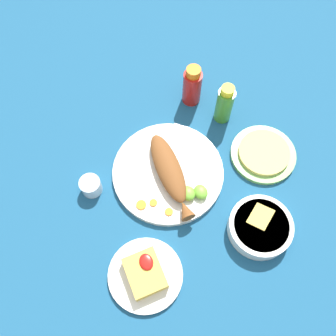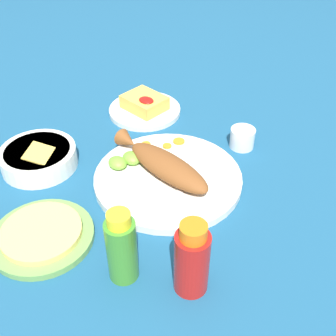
% 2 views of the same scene
% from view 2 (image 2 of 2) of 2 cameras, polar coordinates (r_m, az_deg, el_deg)
% --- Properties ---
extents(ground_plane, '(4.00, 4.00, 0.00)m').
position_cam_2_polar(ground_plane, '(0.93, -0.00, -1.83)').
color(ground_plane, navy).
extents(main_plate, '(0.32, 0.32, 0.02)m').
position_cam_2_polar(main_plate, '(0.92, -0.00, -1.40)').
color(main_plate, silver).
rests_on(main_plate, ground_plane).
extents(fried_fish, '(0.27, 0.08, 0.05)m').
position_cam_2_polar(fried_fish, '(0.91, -0.62, 0.54)').
color(fried_fish, brown).
rests_on(fried_fish, main_plate).
extents(fork_near, '(0.15, 0.13, 0.00)m').
position_cam_2_polar(fork_near, '(0.86, 1.87, -4.20)').
color(fork_near, silver).
rests_on(fork_near, main_plate).
extents(fork_far, '(0.17, 0.09, 0.00)m').
position_cam_2_polar(fork_far, '(0.86, -1.22, -4.38)').
color(fork_far, silver).
rests_on(fork_far, main_plate).
extents(carrot_slice_near, '(0.03, 0.03, 0.00)m').
position_cam_2_polar(carrot_slice_near, '(1.02, 1.48, 3.64)').
color(carrot_slice_near, orange).
rests_on(carrot_slice_near, main_plate).
extents(carrot_slice_mid, '(0.02, 0.02, 0.00)m').
position_cam_2_polar(carrot_slice_mid, '(1.00, -0.12, 3.01)').
color(carrot_slice_mid, orange).
rests_on(carrot_slice_mid, main_plate).
extents(carrot_slice_far, '(0.02, 0.02, 0.00)m').
position_cam_2_polar(carrot_slice_far, '(1.01, -2.99, 3.23)').
color(carrot_slice_far, orange).
rests_on(carrot_slice_far, main_plate).
extents(carrot_slice_extra, '(0.02, 0.02, 0.00)m').
position_cam_2_polar(carrot_slice_extra, '(0.96, -5.01, 1.08)').
color(carrot_slice_extra, orange).
rests_on(carrot_slice_extra, main_plate).
extents(lime_wedge_main, '(0.05, 0.04, 0.02)m').
position_cam_2_polar(lime_wedge_main, '(0.95, -4.93, 1.35)').
color(lime_wedge_main, '#6BB233').
rests_on(lime_wedge_main, main_plate).
extents(lime_wedge_side, '(0.04, 0.04, 0.02)m').
position_cam_2_polar(lime_wedge_side, '(0.94, -6.85, 0.69)').
color(lime_wedge_side, '#6BB233').
rests_on(lime_wedge_side, main_plate).
extents(hot_sauce_bottle_red, '(0.06, 0.06, 0.15)m').
position_cam_2_polar(hot_sauce_bottle_red, '(0.69, 3.25, -12.29)').
color(hot_sauce_bottle_red, '#B21914').
rests_on(hot_sauce_bottle_red, ground_plane).
extents(hot_sauce_bottle_green, '(0.05, 0.05, 0.15)m').
position_cam_2_polar(hot_sauce_bottle_green, '(0.71, -6.30, -10.69)').
color(hot_sauce_bottle_green, '#3D8428').
rests_on(hot_sauce_bottle_green, ground_plane).
extents(salt_cup, '(0.06, 0.06, 0.05)m').
position_cam_2_polar(salt_cup, '(1.04, 10.01, 3.88)').
color(salt_cup, silver).
rests_on(salt_cup, ground_plane).
extents(side_plate_fries, '(0.19, 0.19, 0.01)m').
position_cam_2_polar(side_plate_fries, '(1.17, -3.16, 7.79)').
color(side_plate_fries, silver).
rests_on(side_plate_fries, ground_plane).
extents(fries_pile, '(0.11, 0.09, 0.04)m').
position_cam_2_polar(fries_pile, '(1.15, -3.20, 8.87)').
color(fries_pile, gold).
rests_on(fries_pile, side_plate_fries).
extents(guacamole_bowl, '(0.17, 0.17, 0.06)m').
position_cam_2_polar(guacamole_bowl, '(1.00, -17.13, 1.46)').
color(guacamole_bowl, white).
rests_on(guacamole_bowl, ground_plane).
extents(tortilla_plate, '(0.19, 0.19, 0.01)m').
position_cam_2_polar(tortilla_plate, '(0.84, -16.64, -8.91)').
color(tortilla_plate, '#6B9E4C').
rests_on(tortilla_plate, ground_plane).
extents(tortilla_stack, '(0.15, 0.15, 0.01)m').
position_cam_2_polar(tortilla_stack, '(0.83, -16.80, -8.30)').
color(tortilla_stack, '#E0C666').
rests_on(tortilla_stack, tortilla_plate).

